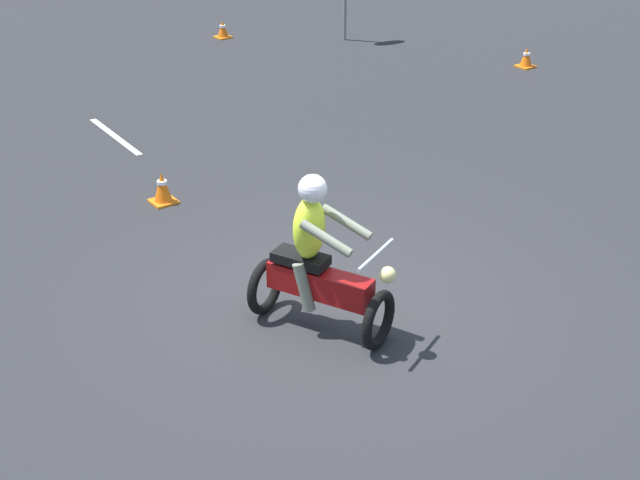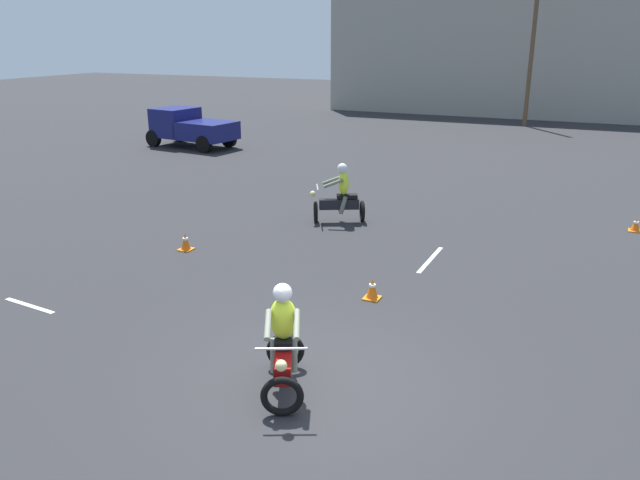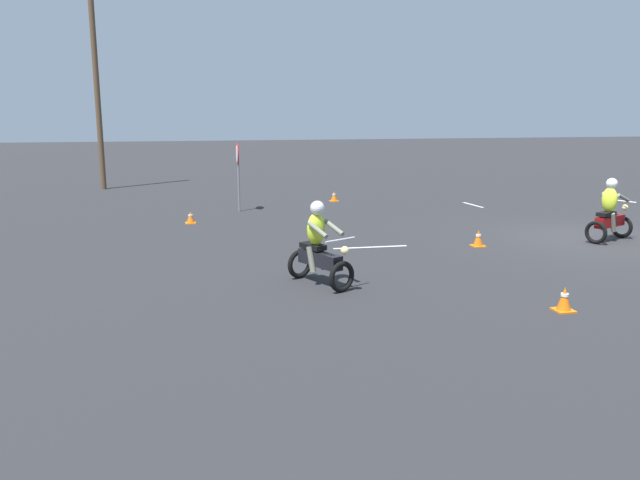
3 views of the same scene
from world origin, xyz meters
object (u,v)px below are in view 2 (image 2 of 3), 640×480
object	(u,v)px
motorcycle_rider_background	(340,197)
utility_pole_far	(532,49)
motorcycle_rider_foreground	(283,345)
traffic_cone_near_right	(186,242)
traffic_cone_mid_left	(372,289)
traffic_cone_near_left	(636,225)
pickup_truck	(190,127)

from	to	relation	value
motorcycle_rider_background	utility_pole_far	distance (m)	22.38
motorcycle_rider_foreground	traffic_cone_near_right	bearing A→B (deg)	-67.38
traffic_cone_near_right	traffic_cone_mid_left	bearing A→B (deg)	-10.51
motorcycle_rider_foreground	motorcycle_rider_background	bearing A→B (deg)	-98.28
motorcycle_rider_background	traffic_cone_near_left	distance (m)	7.89
motorcycle_rider_foreground	motorcycle_rider_background	size ratio (longest dim) A/B	1.00
traffic_cone_near_left	traffic_cone_mid_left	size ratio (longest dim) A/B	0.86
motorcycle_rider_background	utility_pole_far	bearing A→B (deg)	-32.96
traffic_cone_near_left	traffic_cone_near_right	xyz separation A→B (m)	(-10.04, -6.09, 0.03)
traffic_cone_near_right	utility_pole_far	xyz separation A→B (m)	(4.95, 25.71, 3.97)
motorcycle_rider_foreground	pickup_truck	xyz separation A→B (m)	(-13.41, 16.82, 0.20)
traffic_cone_near_right	traffic_cone_mid_left	distance (m)	5.20
traffic_cone_mid_left	motorcycle_rider_background	bearing A→B (deg)	118.90
motorcycle_rider_foreground	pickup_truck	size ratio (longest dim) A/B	0.38
motorcycle_rider_foreground	traffic_cone_mid_left	xyz separation A→B (m)	(0.10, 3.65, -0.52)
pickup_truck	traffic_cone_near_right	size ratio (longest dim) A/B	10.18
utility_pole_far	motorcycle_rider_foreground	bearing A→B (deg)	-89.88
traffic_cone_near_left	utility_pole_far	world-z (taller)	utility_pole_far
pickup_truck	utility_pole_far	world-z (taller)	utility_pole_far
utility_pole_far	traffic_cone_near_right	bearing A→B (deg)	-100.91
traffic_cone_mid_left	pickup_truck	bearing A→B (deg)	135.71
motorcycle_rider_background	traffic_cone_near_right	size ratio (longest dim) A/B	3.88
traffic_cone_near_right	motorcycle_rider_foreground	bearing A→B (deg)	-42.47
traffic_cone_near_right	utility_pole_far	bearing A→B (deg)	79.09
pickup_truck	traffic_cone_mid_left	distance (m)	18.88
traffic_cone_near_right	utility_pole_far	world-z (taller)	utility_pole_far
motorcycle_rider_foreground	motorcycle_rider_background	world-z (taller)	same
utility_pole_far	motorcycle_rider_background	bearing A→B (deg)	-96.28
motorcycle_rider_background	traffic_cone_mid_left	size ratio (longest dim) A/B	3.92
motorcycle_rider_background	utility_pole_far	size ratio (longest dim) A/B	0.20
pickup_truck	traffic_cone_near_right	xyz separation A→B (m)	(8.39, -12.23, -0.72)
motorcycle_rider_background	traffic_cone_near_right	distance (m)	4.54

